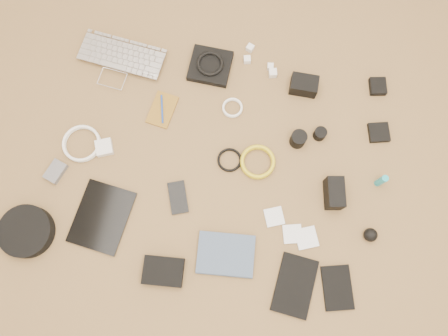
% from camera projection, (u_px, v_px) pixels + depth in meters
% --- Properties ---
extents(laptop, '(0.39, 0.29, 0.03)m').
position_uv_depth(laptop, '(118.00, 66.00, 1.87)').
color(laptop, '#BABABF').
rests_on(laptop, ground).
extents(headphone_pouch, '(0.18, 0.17, 0.03)m').
position_uv_depth(headphone_pouch, '(210.00, 66.00, 1.87)').
color(headphone_pouch, black).
rests_on(headphone_pouch, ground).
extents(headphones, '(0.12, 0.12, 0.01)m').
position_uv_depth(headphones, '(210.00, 64.00, 1.85)').
color(headphones, black).
rests_on(headphones, headphone_pouch).
extents(charger_a, '(0.04, 0.04, 0.03)m').
position_uv_depth(charger_a, '(247.00, 60.00, 1.88)').
color(charger_a, white).
rests_on(charger_a, ground).
extents(charger_b, '(0.04, 0.04, 0.03)m').
position_uv_depth(charger_b, '(250.00, 48.00, 1.89)').
color(charger_b, white).
rests_on(charger_b, ground).
extents(charger_c, '(0.03, 0.03, 0.02)m').
position_uv_depth(charger_c, '(270.00, 67.00, 1.87)').
color(charger_c, white).
rests_on(charger_c, ground).
extents(charger_d, '(0.04, 0.04, 0.03)m').
position_uv_depth(charger_d, '(273.00, 73.00, 1.86)').
color(charger_d, white).
rests_on(charger_d, ground).
extents(dslr_camera, '(0.11, 0.08, 0.06)m').
position_uv_depth(dslr_camera, '(304.00, 85.00, 1.83)').
color(dslr_camera, black).
rests_on(dslr_camera, ground).
extents(lens_pouch, '(0.08, 0.09, 0.03)m').
position_uv_depth(lens_pouch, '(378.00, 86.00, 1.85)').
color(lens_pouch, black).
rests_on(lens_pouch, ground).
extents(notebook_olive, '(0.11, 0.16, 0.01)m').
position_uv_depth(notebook_olive, '(162.00, 110.00, 1.83)').
color(notebook_olive, brown).
rests_on(notebook_olive, ground).
extents(pen_blue, '(0.04, 0.12, 0.01)m').
position_uv_depth(pen_blue, '(162.00, 109.00, 1.82)').
color(pen_blue, '#1339A1').
rests_on(pen_blue, notebook_olive).
extents(cable_white_a, '(0.10, 0.10, 0.01)m').
position_uv_depth(cable_white_a, '(232.00, 108.00, 1.83)').
color(cable_white_a, white).
rests_on(cable_white_a, ground).
extents(lens_a, '(0.07, 0.07, 0.07)m').
position_uv_depth(lens_a, '(298.00, 139.00, 1.77)').
color(lens_a, black).
rests_on(lens_a, ground).
extents(lens_b, '(0.07, 0.07, 0.05)m').
position_uv_depth(lens_b, '(320.00, 134.00, 1.78)').
color(lens_b, black).
rests_on(lens_b, ground).
extents(card_reader, '(0.10, 0.10, 0.02)m').
position_uv_depth(card_reader, '(379.00, 133.00, 1.80)').
color(card_reader, black).
rests_on(card_reader, ground).
extents(power_brick, '(0.09, 0.09, 0.03)m').
position_uv_depth(power_brick, '(104.00, 147.00, 1.78)').
color(power_brick, white).
rests_on(power_brick, ground).
extents(cable_white_b, '(0.20, 0.20, 0.01)m').
position_uv_depth(cable_white_b, '(82.00, 144.00, 1.79)').
color(cable_white_b, white).
rests_on(cable_white_b, ground).
extents(cable_black, '(0.11, 0.11, 0.01)m').
position_uv_depth(cable_black, '(229.00, 160.00, 1.78)').
color(cable_black, black).
rests_on(cable_black, ground).
extents(cable_yellow, '(0.15, 0.15, 0.02)m').
position_uv_depth(cable_yellow, '(257.00, 162.00, 1.77)').
color(cable_yellow, gold).
rests_on(cable_yellow, ground).
extents(flash, '(0.09, 0.13, 0.09)m').
position_uv_depth(flash, '(334.00, 193.00, 1.70)').
color(flash, black).
rests_on(flash, ground).
extents(lens_cleaner, '(0.03, 0.03, 0.09)m').
position_uv_depth(lens_cleaner, '(381.00, 181.00, 1.71)').
color(lens_cleaner, teal).
rests_on(lens_cleaner, ground).
extents(battery_charger, '(0.08, 0.10, 0.03)m').
position_uv_depth(battery_charger, '(56.00, 171.00, 1.76)').
color(battery_charger, '#5A5B5F').
rests_on(battery_charger, ground).
extents(tablet, '(0.23, 0.28, 0.01)m').
position_uv_depth(tablet, '(102.00, 217.00, 1.72)').
color(tablet, black).
rests_on(tablet, ground).
extents(phone, '(0.11, 0.15, 0.01)m').
position_uv_depth(phone, '(178.00, 198.00, 1.74)').
color(phone, black).
rests_on(phone, ground).
extents(filter_case_left, '(0.09, 0.09, 0.01)m').
position_uv_depth(filter_case_left, '(274.00, 217.00, 1.72)').
color(filter_case_left, silver).
rests_on(filter_case_left, ground).
extents(filter_case_mid, '(0.09, 0.09, 0.01)m').
position_uv_depth(filter_case_mid, '(292.00, 234.00, 1.70)').
color(filter_case_mid, silver).
rests_on(filter_case_mid, ground).
extents(filter_case_right, '(0.11, 0.11, 0.01)m').
position_uv_depth(filter_case_right, '(306.00, 238.00, 1.70)').
color(filter_case_right, silver).
rests_on(filter_case_right, ground).
extents(air_blower, '(0.07, 0.07, 0.05)m').
position_uv_depth(air_blower, '(370.00, 235.00, 1.68)').
color(air_blower, black).
rests_on(air_blower, ground).
extents(headphone_case, '(0.21, 0.21, 0.06)m').
position_uv_depth(headphone_case, '(27.00, 231.00, 1.68)').
color(headphone_case, black).
rests_on(headphone_case, ground).
extents(drive_case, '(0.16, 0.12, 0.04)m').
position_uv_depth(drive_case, '(163.00, 271.00, 1.65)').
color(drive_case, black).
rests_on(drive_case, ground).
extents(paperback, '(0.23, 0.18, 0.02)m').
position_uv_depth(paperback, '(224.00, 276.00, 1.66)').
color(paperback, '#3E4F69').
rests_on(paperback, ground).
extents(notebook_black_a, '(0.16, 0.23, 0.02)m').
position_uv_depth(notebook_black_a, '(295.00, 285.00, 1.65)').
color(notebook_black_a, black).
rests_on(notebook_black_a, ground).
extents(notebook_black_b, '(0.15, 0.19, 0.01)m').
position_uv_depth(notebook_black_b, '(337.00, 288.00, 1.65)').
color(notebook_black_b, black).
rests_on(notebook_black_b, ground).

